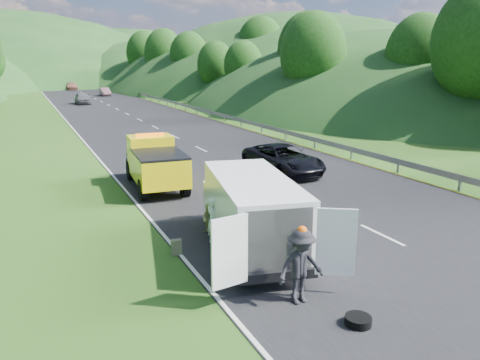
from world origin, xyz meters
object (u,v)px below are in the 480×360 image
child (209,234)px  worker (300,303)px  passing_suv (283,173)px  woman (213,244)px  tow_truck (155,163)px  spare_tire (358,325)px  suitcase (176,247)px  white_van (251,209)px

child → worker: worker is taller
passing_suv → worker: bearing=-122.0°
worker → passing_suv: bearing=60.6°
woman → worker: size_ratio=0.82×
tow_truck → child: (0.03, -6.92, -1.20)m
worker → spare_tire: size_ratio=3.13×
child → tow_truck: bearing=139.9°
tow_truck → worker: bearing=-84.0°
spare_tire → child: bearing=98.0°
woman → suitcase: bearing=97.9°
tow_truck → spare_tire: tow_truck is taller
passing_suv → spare_tire: bearing=-117.2°
woman → passing_suv: bearing=-48.9°
white_van → woman: size_ratio=4.55×
worker → suitcase: bearing=113.5°
woman → passing_suv: 10.65m
tow_truck → suitcase: 8.39m
woman → passing_suv: (7.21, 7.83, 0.00)m
spare_tire → tow_truck: bearing=94.1°
white_van → tow_truck: bearing=107.3°
suitcase → spare_tire: size_ratio=0.83×
woman → suitcase: woman is taller
tow_truck → passing_suv: (7.02, -0.01, -1.20)m
woman → suitcase: size_ratio=3.10×
woman → suitcase: (-1.37, -0.34, 0.26)m
suitcase → passing_suv: size_ratio=0.09×
child → white_van: bearing=-18.6°
woman → worker: bearing=-179.5°
tow_truck → white_van: size_ratio=0.81×
tow_truck → child: 7.03m
tow_truck → white_van: (0.76, -8.76, 0.16)m
worker → child: bearing=92.3°
tow_truck → white_van: bearing=-80.6°
worker → spare_tire: 1.60m
tow_truck → suitcase: size_ratio=11.47×
white_van → child: white_van is taller
suitcase → passing_suv: passing_suv is taller
suitcase → tow_truck: bearing=79.2°
tow_truck → white_van: 8.79m
tow_truck → passing_suv: bearing=4.3°
white_van → suitcase: 2.64m
worker → tow_truck: bearing=90.6°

